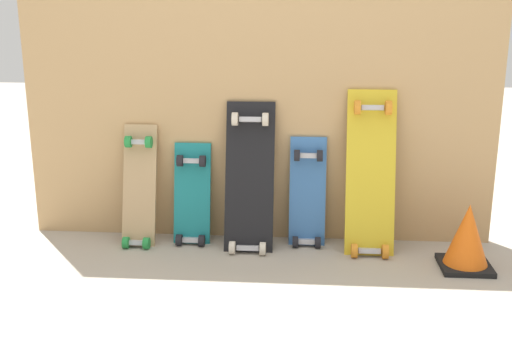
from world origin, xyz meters
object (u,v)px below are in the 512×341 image
Objects in this scene: skateboard_black at (249,184)px; skateboard_blue at (307,198)px; skateboard_teal at (192,200)px; traffic_cone at (467,237)px; skateboard_yellow at (371,179)px; skateboard_natural at (139,192)px.

skateboard_blue is (0.29, 0.06, -0.09)m from skateboard_black.
skateboard_teal is 0.32m from skateboard_black.
skateboard_teal is 1.33m from traffic_cone.
skateboard_black is 1.28× the size of skateboard_blue.
traffic_cone is at bearing -10.58° from skateboard_teal.
skateboard_blue reaches higher than skateboard_teal.
skateboard_blue is at bearing 169.55° from skateboard_yellow.
skateboard_natural reaches higher than traffic_cone.
skateboard_yellow is 0.52m from traffic_cone.
traffic_cone is (0.43, -0.20, -0.21)m from skateboard_yellow.
skateboard_natural is 0.85× the size of skateboard_black.
skateboard_natural is at bearing -173.54° from skateboard_teal.
skateboard_black reaches higher than skateboard_teal.
skateboard_natural is 1.15m from skateboard_yellow.
skateboard_natural reaches higher than skateboard_blue.
skateboard_teal is at bearing 6.46° from skateboard_natural.
skateboard_blue is 0.33m from skateboard_yellow.
skateboard_natural reaches higher than skateboard_teal.
traffic_cone is (1.31, -0.24, -0.07)m from skateboard_teal.
skateboard_natural is 1.59m from traffic_cone.
skateboard_natural is at bearing 178.38° from skateboard_black.
skateboard_black is at bearing -8.72° from skateboard_teal.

